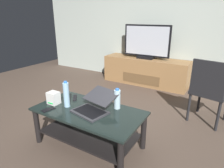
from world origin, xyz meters
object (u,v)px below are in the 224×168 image
(water_bottle_near, at_px, (66,95))
(water_bottle_far, at_px, (117,99))
(dining_chair, at_px, (209,89))
(cell_phone, at_px, (48,109))
(laptop, at_px, (94,105))
(tv_remote, at_px, (75,98))
(television, at_px, (147,43))
(media_cabinet, at_px, (145,71))
(router_box, at_px, (54,98))
(coffee_table, at_px, (89,121))

(water_bottle_near, height_order, water_bottle_far, water_bottle_near)
(dining_chair, bearing_deg, cell_phone, -134.87)
(laptop, distance_m, tv_remote, 0.42)
(laptop, xyz_separation_m, water_bottle_near, (-0.32, -0.08, 0.08))
(television, height_order, water_bottle_far, television)
(media_cabinet, distance_m, dining_chair, 1.78)
(media_cabinet, distance_m, router_box, 2.46)
(router_box, distance_m, water_bottle_far, 0.74)
(media_cabinet, height_order, tv_remote, media_cabinet)
(router_box, xyz_separation_m, water_bottle_far, (0.69, 0.27, 0.04))
(laptop, bearing_deg, television, 98.46)
(router_box, height_order, water_bottle_near, water_bottle_near)
(coffee_table, height_order, media_cabinet, media_cabinet)
(television, relative_size, tv_remote, 6.12)
(router_box, bearing_deg, laptop, 11.12)
(tv_remote, bearing_deg, water_bottle_far, -34.86)
(dining_chair, bearing_deg, media_cabinet, 139.61)
(laptop, xyz_separation_m, tv_remote, (-0.40, 0.13, -0.05))
(water_bottle_far, relative_size, cell_phone, 1.66)
(coffee_table, bearing_deg, tv_remote, 154.02)
(media_cabinet, xyz_separation_m, water_bottle_near, (0.02, -2.42, 0.31))
(dining_chair, relative_size, router_box, 6.32)
(water_bottle_near, height_order, tv_remote, water_bottle_near)
(dining_chair, bearing_deg, water_bottle_far, -128.64)
(router_box, bearing_deg, tv_remote, 64.13)
(media_cabinet, relative_size, water_bottle_far, 7.76)
(media_cabinet, xyz_separation_m, cell_phone, (-0.10, -2.59, 0.17))
(water_bottle_far, height_order, cell_phone, water_bottle_far)
(laptop, relative_size, cell_phone, 3.49)
(router_box, relative_size, cell_phone, 1.01)
(media_cabinet, distance_m, television, 0.61)
(coffee_table, distance_m, router_box, 0.50)
(water_bottle_near, distance_m, water_bottle_far, 0.57)
(television, xyz_separation_m, tv_remote, (-0.05, -2.19, -0.44))
(water_bottle_near, distance_m, tv_remote, 0.26)
(coffee_table, bearing_deg, television, 96.77)
(coffee_table, relative_size, water_bottle_far, 5.15)
(water_bottle_near, bearing_deg, coffee_table, 10.64)
(coffee_table, relative_size, tv_remote, 7.47)
(media_cabinet, relative_size, router_box, 12.70)
(coffee_table, xyz_separation_m, dining_chair, (1.06, 1.23, 0.19))
(media_cabinet, bearing_deg, cell_phone, -92.14)
(cell_phone, bearing_deg, television, 97.79)
(dining_chair, bearing_deg, tv_remote, -142.63)
(television, relative_size, dining_chair, 1.09)
(water_bottle_far, bearing_deg, laptop, -135.89)
(water_bottle_near, xyz_separation_m, water_bottle_far, (0.50, 0.25, -0.03))
(tv_remote, bearing_deg, media_cabinet, 49.62)
(laptop, bearing_deg, water_bottle_near, -166.68)
(cell_phone, bearing_deg, water_bottle_near, 65.70)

